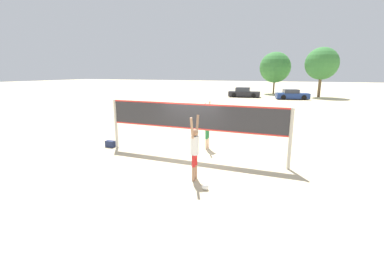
# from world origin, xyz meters

# --- Properties ---
(ground_plane) EXTENTS (200.00, 200.00, 0.00)m
(ground_plane) POSITION_xyz_m (0.00, 0.00, 0.00)
(ground_plane) COLOR beige
(volleyball_net) EXTENTS (7.91, 0.13, 2.31)m
(volleyball_net) POSITION_xyz_m (0.00, 0.00, 1.59)
(volleyball_net) COLOR beige
(volleyball_net) RESTS_ON ground_plane
(player_spiker) EXTENTS (0.28, 0.71, 2.19)m
(player_spiker) POSITION_xyz_m (0.95, -2.20, 1.16)
(player_spiker) COLOR tan
(player_spiker) RESTS_ON ground_plane
(player_blocker) EXTENTS (0.28, 0.72, 2.24)m
(player_blocker) POSITION_xyz_m (0.22, 1.41, 1.18)
(player_blocker) COLOR beige
(player_blocker) RESTS_ON ground_plane
(volleyball) EXTENTS (0.21, 0.21, 0.21)m
(volleyball) POSITION_xyz_m (1.54, -2.80, 0.11)
(volleyball) COLOR white
(volleyball) RESTS_ON ground_plane
(gear_bag) EXTENTS (0.45, 0.24, 0.31)m
(gear_bag) POSITION_xyz_m (-4.26, -0.06, 0.15)
(gear_bag) COLOR navy
(gear_bag) RESTS_ON ground_plane
(parked_car_near) EXTENTS (4.52, 2.79, 1.32)m
(parked_car_near) POSITION_xyz_m (3.74, 27.51, 0.60)
(parked_car_near) COLOR navy
(parked_car_near) RESTS_ON ground_plane
(parked_car_mid) EXTENTS (4.62, 2.25, 1.41)m
(parked_car_mid) POSITION_xyz_m (-2.85, 28.24, 0.63)
(parked_car_mid) COLOR #232328
(parked_car_mid) RESTS_ON ground_plane
(tree_left_cluster) EXTENTS (5.03, 5.03, 6.88)m
(tree_left_cluster) POSITION_xyz_m (0.76, 36.01, 4.36)
(tree_left_cluster) COLOR brown
(tree_left_cluster) RESTS_ON ground_plane
(tree_right_cluster) EXTENTS (4.56, 4.56, 7.07)m
(tree_right_cluster) POSITION_xyz_m (7.38, 32.02, 4.77)
(tree_right_cluster) COLOR brown
(tree_right_cluster) RESTS_ON ground_plane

